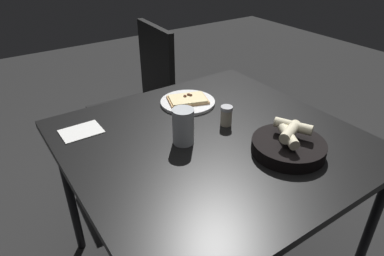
{
  "coord_description": "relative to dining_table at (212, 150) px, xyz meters",
  "views": [
    {
      "loc": [
        -0.71,
        -0.9,
        1.48
      ],
      "look_at": [
        -0.06,
        0.06,
        0.79
      ],
      "focal_mm": 32.15,
      "sensor_mm": 36.0,
      "label": 1
    }
  ],
  "objects": [
    {
      "name": "dining_table",
      "position": [
        0.0,
        0.0,
        0.0
      ],
      "size": [
        1.1,
        1.07,
        0.76
      ],
      "color": "black",
      "rests_on": "ground"
    },
    {
      "name": "pepper_shaker",
      "position": [
        0.11,
        0.05,
        0.1
      ],
      "size": [
        0.05,
        0.05,
        0.08
      ],
      "color": "#BFB299",
      "rests_on": "dining_table"
    },
    {
      "name": "bread_basket",
      "position": [
        0.17,
        -0.24,
        0.09
      ],
      "size": [
        0.27,
        0.27,
        0.11
      ],
      "color": "black",
      "rests_on": "dining_table"
    },
    {
      "name": "pizza_plate",
      "position": [
        0.09,
        0.31,
        0.07
      ],
      "size": [
        0.26,
        0.26,
        0.04
      ],
      "color": "white",
      "rests_on": "dining_table"
    },
    {
      "name": "napkin",
      "position": [
        -0.41,
        0.34,
        0.06
      ],
      "size": [
        0.16,
        0.12,
        0.0
      ],
      "color": "white",
      "rests_on": "dining_table"
    },
    {
      "name": "chair_far",
      "position": [
        0.14,
        0.9,
        -0.15
      ],
      "size": [
        0.46,
        0.46,
        0.98
      ],
      "color": "black",
      "rests_on": "ground"
    },
    {
      "name": "beer_glass",
      "position": [
        -0.11,
        0.04,
        0.12
      ],
      "size": [
        0.08,
        0.08,
        0.14
      ],
      "color": "silver",
      "rests_on": "dining_table"
    }
  ]
}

